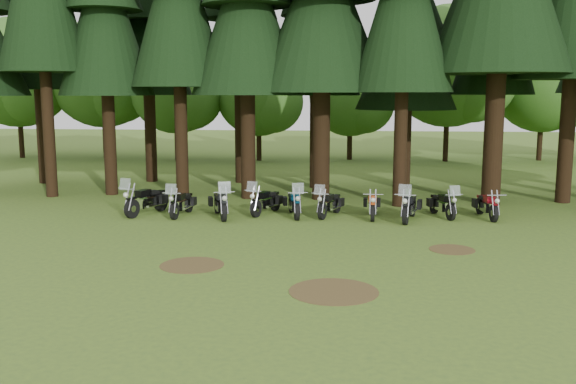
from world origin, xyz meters
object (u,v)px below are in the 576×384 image
at_px(motorcycle_3, 266,202).
at_px(motorcycle_4, 294,204).
at_px(motorcycle_9, 487,206).
at_px(motorcycle_6, 372,206).
at_px(motorcycle_0, 146,201).
at_px(motorcycle_2, 220,204).
at_px(motorcycle_8, 442,205).
at_px(motorcycle_5, 330,204).
at_px(motorcycle_1, 182,204).
at_px(motorcycle_7, 409,207).

bearing_deg(motorcycle_3, motorcycle_4, 2.88).
bearing_deg(motorcycle_9, motorcycle_6, 176.41).
xyz_separation_m(motorcycle_0, motorcycle_2, (3.01, -0.30, -0.01)).
height_order(motorcycle_0, motorcycle_8, motorcycle_0).
height_order(motorcycle_0, motorcycle_6, motorcycle_0).
xyz_separation_m(motorcycle_0, motorcycle_5, (7.17, 0.35, -0.07)).
distance_m(motorcycle_0, motorcycle_4, 5.81).
bearing_deg(motorcycle_5, motorcycle_6, 16.27).
xyz_separation_m(motorcycle_4, motorcycle_6, (3.01, 0.07, -0.03)).
bearing_deg(motorcycle_4, motorcycle_2, 176.89).
relative_size(motorcycle_3, motorcycle_9, 1.01).
xyz_separation_m(motorcycle_1, motorcycle_8, (10.06, 0.77, -0.01)).
distance_m(motorcycle_3, motorcycle_5, 2.53).
bearing_deg(motorcycle_0, motorcycle_6, 23.58).
xyz_separation_m(motorcycle_3, motorcycle_6, (4.16, -0.32, -0.02)).
bearing_deg(motorcycle_7, motorcycle_8, 45.93).
bearing_deg(motorcycle_8, motorcycle_7, -164.82).
height_order(motorcycle_1, motorcycle_6, motorcycle_1).
bearing_deg(motorcycle_7, motorcycle_5, -176.34).
height_order(motorcycle_8, motorcycle_9, motorcycle_8).
height_order(motorcycle_0, motorcycle_2, motorcycle_0).
relative_size(motorcycle_2, motorcycle_8, 1.12).
relative_size(motorcycle_0, motorcycle_3, 1.10).
xyz_separation_m(motorcycle_1, motorcycle_3, (3.20, 0.70, 0.01)).
height_order(motorcycle_2, motorcycle_4, motorcycle_2).
bearing_deg(motorcycle_2, motorcycle_3, 7.86).
distance_m(motorcycle_5, motorcycle_9, 5.99).
bearing_deg(motorcycle_6, motorcycle_7, -17.41).
bearing_deg(motorcycle_8, motorcycle_1, 167.60).
height_order(motorcycle_5, motorcycle_8, motorcycle_5).
bearing_deg(motorcycle_2, motorcycle_7, -19.02).
distance_m(motorcycle_0, motorcycle_3, 4.69).
relative_size(motorcycle_6, motorcycle_8, 1.03).
relative_size(motorcycle_0, motorcycle_5, 1.13).
relative_size(motorcycle_4, motorcycle_5, 1.08).
bearing_deg(motorcycle_5, motorcycle_3, -165.13).
bearing_deg(motorcycle_5, motorcycle_0, -157.43).
xyz_separation_m(motorcycle_3, motorcycle_7, (5.52, -0.76, 0.03)).
distance_m(motorcycle_1, motorcycle_2, 1.57).
height_order(motorcycle_5, motorcycle_9, motorcycle_5).
distance_m(motorcycle_1, motorcycle_9, 11.73).
xyz_separation_m(motorcycle_4, motorcycle_5, (1.37, 0.17, -0.03)).
bearing_deg(motorcycle_2, motorcycle_4, -10.18).
relative_size(motorcycle_4, motorcycle_9, 1.06).
relative_size(motorcycle_2, motorcycle_3, 1.08).
bearing_deg(motorcycle_2, motorcycle_5, -11.02).
distance_m(motorcycle_2, motorcycle_8, 8.55).
xyz_separation_m(motorcycle_8, motorcycle_9, (1.65, -0.08, -0.00)).
distance_m(motorcycle_5, motorcycle_7, 3.05).
bearing_deg(motorcycle_0, motorcycle_8, 25.14).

